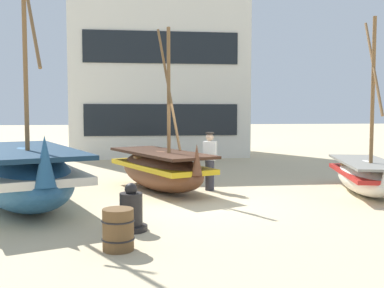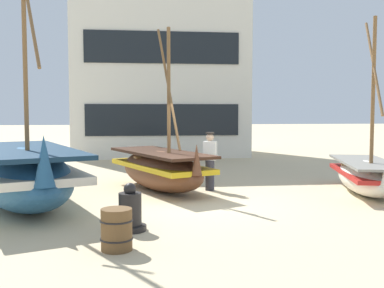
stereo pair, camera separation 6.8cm
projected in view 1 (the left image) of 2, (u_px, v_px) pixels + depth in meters
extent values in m
plane|color=#CCB78E|center=(197.00, 202.00, 11.84)|extent=(120.00, 120.00, 0.00)
ellipsoid|color=brown|center=(160.00, 171.00, 13.50)|extent=(2.96, 4.38, 1.14)
cube|color=gold|center=(160.00, 166.00, 13.49)|extent=(2.91, 4.23, 0.14)
cube|color=#351E13|center=(160.00, 153.00, 13.46)|extent=(2.97, 4.32, 0.08)
cone|color=brown|center=(197.00, 160.00, 11.76)|extent=(0.37, 0.37, 0.80)
cylinder|color=brown|center=(169.00, 97.00, 12.90)|extent=(0.10, 0.10, 3.79)
cylinder|color=brown|center=(169.00, 88.00, 12.88)|extent=(0.59, 1.23, 3.38)
cube|color=brown|center=(156.00, 156.00, 13.74)|extent=(1.29, 0.68, 0.06)
ellipsoid|color=#23517A|center=(24.00, 178.00, 11.15)|extent=(3.82, 5.58, 1.43)
cube|color=silver|center=(23.00, 170.00, 11.14)|extent=(3.76, 5.40, 0.17)
cube|color=#132C43|center=(23.00, 150.00, 11.10)|extent=(3.84, 5.51, 0.10)
cone|color=#23517A|center=(45.00, 161.00, 8.93)|extent=(0.53, 0.53, 1.00)
cylinder|color=brown|center=(25.00, 39.00, 10.35)|extent=(0.10, 0.10, 5.81)
cube|color=brown|center=(20.00, 156.00, 11.45)|extent=(1.87, 0.87, 0.06)
ellipsoid|color=silver|center=(366.00, 177.00, 13.04)|extent=(2.17, 4.06, 0.91)
cube|color=red|center=(366.00, 173.00, 13.03)|extent=(2.15, 3.91, 0.11)
cube|color=gray|center=(366.00, 162.00, 13.01)|extent=(2.19, 3.99, 0.06)
cylinder|color=brown|center=(373.00, 96.00, 12.39)|extent=(0.10, 0.10, 4.14)
cylinder|color=brown|center=(374.00, 67.00, 12.34)|extent=(0.51, 1.85, 2.61)
cube|color=brown|center=(363.00, 165.00, 13.30)|extent=(1.24, 0.45, 0.06)
cylinder|color=#33333D|center=(210.00, 175.00, 13.52)|extent=(0.26, 0.26, 0.88)
cube|color=silver|center=(210.00, 151.00, 13.47)|extent=(0.42, 0.36, 0.54)
sphere|color=beige|center=(210.00, 137.00, 13.44)|extent=(0.22, 0.22, 0.22)
cylinder|color=#2D2823|center=(210.00, 133.00, 13.43)|extent=(0.24, 0.24, 0.05)
cylinder|color=black|center=(131.00, 228.00, 9.05)|extent=(0.63, 0.63, 0.10)
cylinder|color=black|center=(131.00, 209.00, 9.02)|extent=(0.44, 0.44, 0.63)
sphere|color=black|center=(131.00, 189.00, 8.99)|extent=(0.24, 0.24, 0.24)
cylinder|color=brown|center=(118.00, 230.00, 7.76)|extent=(0.52, 0.52, 0.70)
torus|color=black|center=(118.00, 220.00, 7.75)|extent=(0.56, 0.56, 0.03)
torus|color=black|center=(118.00, 239.00, 7.77)|extent=(0.56, 0.56, 0.03)
cube|color=silver|center=(158.00, 57.00, 24.32)|extent=(8.55, 5.39, 10.07)
cube|color=black|center=(162.00, 120.00, 21.86)|extent=(7.18, 0.06, 1.48)
cube|color=black|center=(162.00, 47.00, 21.61)|extent=(7.18, 0.06, 1.48)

